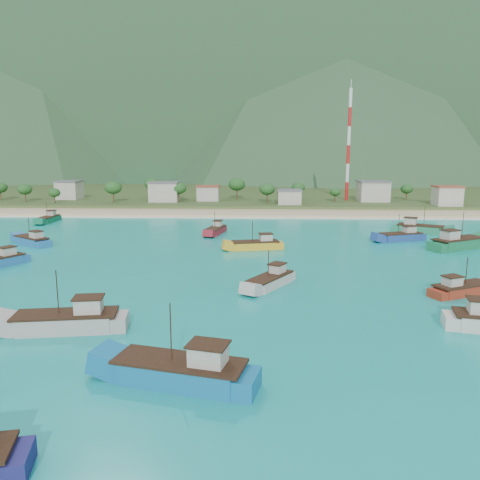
{
  "coord_description": "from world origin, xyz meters",
  "views": [
    {
      "loc": [
        9.42,
        -68.39,
        19.26
      ],
      "look_at": [
        5.9,
        18.0,
        3.0
      ],
      "focal_mm": 35.0,
      "sensor_mm": 36.0,
      "label": 1
    }
  ],
  "objects_px": {
    "boat_10": "(458,244)",
    "boat_21": "(49,220)",
    "boat_1": "(401,237)",
    "boat_19": "(419,229)",
    "boat_24": "(256,246)",
    "boat_8": "(183,373)",
    "radio_tower": "(349,145)",
    "boat_5": "(69,323)",
    "boat_0": "(32,241)",
    "boat_11": "(461,290)",
    "boat_6": "(271,281)",
    "boat_25": "(216,231)"
  },
  "relations": [
    {
      "from": "boat_10",
      "to": "boat_21",
      "type": "bearing_deg",
      "value": -137.41
    },
    {
      "from": "boat_1",
      "to": "boat_19",
      "type": "relative_size",
      "value": 0.92
    },
    {
      "from": "boat_21",
      "to": "boat_24",
      "type": "bearing_deg",
      "value": 148.75
    },
    {
      "from": "boat_8",
      "to": "boat_21",
      "type": "height_order",
      "value": "boat_8"
    },
    {
      "from": "boat_8",
      "to": "boat_24",
      "type": "bearing_deg",
      "value": 7.37
    },
    {
      "from": "radio_tower",
      "to": "boat_5",
      "type": "bearing_deg",
      "value": -112.57
    },
    {
      "from": "boat_0",
      "to": "boat_11",
      "type": "xyz_separation_m",
      "value": [
        75.78,
        -32.42,
        -0.1
      ]
    },
    {
      "from": "boat_1",
      "to": "boat_24",
      "type": "relative_size",
      "value": 1.02
    },
    {
      "from": "boat_1",
      "to": "boat_8",
      "type": "relative_size",
      "value": 0.85
    },
    {
      "from": "boat_8",
      "to": "boat_19",
      "type": "height_order",
      "value": "boat_8"
    },
    {
      "from": "boat_6",
      "to": "boat_11",
      "type": "bearing_deg",
      "value": -155.87
    },
    {
      "from": "boat_8",
      "to": "boat_21",
      "type": "relative_size",
      "value": 1.28
    },
    {
      "from": "boat_19",
      "to": "boat_25",
      "type": "height_order",
      "value": "boat_19"
    },
    {
      "from": "boat_6",
      "to": "boat_24",
      "type": "relative_size",
      "value": 0.93
    },
    {
      "from": "radio_tower",
      "to": "boat_8",
      "type": "xyz_separation_m",
      "value": [
        -39.05,
        -140.04,
        -20.84
      ]
    },
    {
      "from": "boat_1",
      "to": "boat_0",
      "type": "bearing_deg",
      "value": 76.4
    },
    {
      "from": "boat_0",
      "to": "boat_10",
      "type": "relative_size",
      "value": 0.76
    },
    {
      "from": "boat_5",
      "to": "boat_6",
      "type": "xyz_separation_m",
      "value": [
        22.56,
        18.31,
        -0.24
      ]
    },
    {
      "from": "boat_6",
      "to": "boat_1",
      "type": "bearing_deg",
      "value": -97.55
    },
    {
      "from": "boat_24",
      "to": "boat_6",
      "type": "bearing_deg",
      "value": 172.41
    },
    {
      "from": "boat_25",
      "to": "boat_8",
      "type": "bearing_deg",
      "value": 105.05
    },
    {
      "from": "boat_10",
      "to": "boat_25",
      "type": "distance_m",
      "value": 53.11
    },
    {
      "from": "boat_0",
      "to": "boat_11",
      "type": "distance_m",
      "value": 82.42
    },
    {
      "from": "boat_1",
      "to": "boat_6",
      "type": "height_order",
      "value": "boat_1"
    },
    {
      "from": "boat_6",
      "to": "boat_10",
      "type": "distance_m",
      "value": 47.79
    },
    {
      "from": "boat_25",
      "to": "boat_5",
      "type": "bearing_deg",
      "value": 92.56
    },
    {
      "from": "boat_25",
      "to": "boat_6",
      "type": "bearing_deg",
      "value": 117.25
    },
    {
      "from": "boat_11",
      "to": "boat_19",
      "type": "distance_m",
      "value": 52.05
    },
    {
      "from": "boat_0",
      "to": "boat_25",
      "type": "xyz_separation_m",
      "value": [
        37.64,
        15.3,
        -0.07
      ]
    },
    {
      "from": "boat_0",
      "to": "boat_21",
      "type": "distance_m",
      "value": 33.91
    },
    {
      "from": "boat_21",
      "to": "boat_24",
      "type": "xyz_separation_m",
      "value": [
        58.41,
        -34.98,
        0.03
      ]
    },
    {
      "from": "boat_19",
      "to": "boat_25",
      "type": "distance_m",
      "value": 49.47
    },
    {
      "from": "boat_1",
      "to": "boat_11",
      "type": "xyz_separation_m",
      "value": [
        -3.79,
        -40.3,
        -0.13
      ]
    },
    {
      "from": "boat_19",
      "to": "boat_21",
      "type": "distance_m",
      "value": 98.85
    },
    {
      "from": "boat_8",
      "to": "boat_21",
      "type": "xyz_separation_m",
      "value": [
        -52.54,
        91.07,
        -0.25
      ]
    },
    {
      "from": "boat_8",
      "to": "boat_21",
      "type": "distance_m",
      "value": 105.14
    },
    {
      "from": "boat_0",
      "to": "boat_24",
      "type": "bearing_deg",
      "value": -57.72
    },
    {
      "from": "boat_10",
      "to": "boat_24",
      "type": "bearing_deg",
      "value": -116.14
    },
    {
      "from": "boat_21",
      "to": "boat_25",
      "type": "distance_m",
      "value": 51.35
    },
    {
      "from": "boat_24",
      "to": "radio_tower",
      "type": "bearing_deg",
      "value": -34.09
    },
    {
      "from": "boat_8",
      "to": "boat_10",
      "type": "bearing_deg",
      "value": -25.35
    },
    {
      "from": "boat_8",
      "to": "boat_0",
      "type": "bearing_deg",
      "value": 48.61
    },
    {
      "from": "boat_8",
      "to": "boat_19",
      "type": "bearing_deg",
      "value": -17.03
    },
    {
      "from": "boat_5",
      "to": "boat_21",
      "type": "height_order",
      "value": "boat_5"
    },
    {
      "from": "boat_8",
      "to": "boat_11",
      "type": "bearing_deg",
      "value": -38.78
    },
    {
      "from": "boat_19",
      "to": "radio_tower",
      "type": "bearing_deg",
      "value": -147.08
    },
    {
      "from": "boat_5",
      "to": "boat_25",
      "type": "bearing_deg",
      "value": -18.24
    },
    {
      "from": "boat_21",
      "to": "boat_24",
      "type": "distance_m",
      "value": 68.09
    },
    {
      "from": "radio_tower",
      "to": "boat_11",
      "type": "bearing_deg",
      "value": -92.49
    },
    {
      "from": "boat_5",
      "to": "boat_8",
      "type": "xyz_separation_m",
      "value": [
        14.41,
        -11.42,
        0.03
      ]
    }
  ]
}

